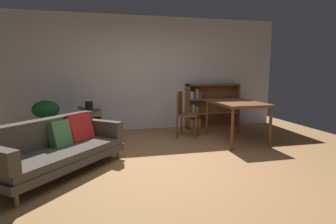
% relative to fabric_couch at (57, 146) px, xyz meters
% --- Properties ---
extents(ground_plane, '(8.16, 8.16, 0.00)m').
position_rel_fabric_couch_xyz_m(ground_plane, '(1.61, -0.15, -0.37)').
color(ground_plane, '#9E7042').
extents(back_wall_panel, '(6.80, 0.10, 2.70)m').
position_rel_fabric_couch_xyz_m(back_wall_panel, '(1.61, 2.55, 0.98)').
color(back_wall_panel, silver).
rests_on(back_wall_panel, ground_plane).
extents(fabric_couch, '(1.82, 1.94, 0.77)m').
position_rel_fabric_couch_xyz_m(fabric_couch, '(0.00, 0.00, 0.00)').
color(fabric_couch, olive).
rests_on(fabric_couch, ground_plane).
extents(media_console, '(0.42, 1.16, 0.56)m').
position_rel_fabric_couch_xyz_m(media_console, '(0.37, 1.75, -0.10)').
color(media_console, brown).
rests_on(media_console, ground_plane).
extents(open_laptop, '(0.41, 0.32, 0.10)m').
position_rel_fabric_couch_xyz_m(open_laptop, '(0.32, 1.98, 0.22)').
color(open_laptop, '#333338').
rests_on(open_laptop, media_console).
extents(desk_speaker, '(0.15, 0.15, 0.27)m').
position_rel_fabric_couch_xyz_m(desk_speaker, '(0.37, 1.44, 0.33)').
color(desk_speaker, black).
rests_on(desk_speaker, media_console).
extents(potted_floor_plant, '(0.50, 0.56, 0.85)m').
position_rel_fabric_couch_xyz_m(potted_floor_plant, '(-0.46, 1.67, 0.17)').
color(potted_floor_plant, '#9E9389').
rests_on(potted_floor_plant, ground_plane).
extents(dining_table, '(0.87, 1.31, 0.80)m').
position_rel_fabric_couch_xyz_m(dining_table, '(3.26, 0.98, 0.35)').
color(dining_table, brown).
rests_on(dining_table, ground_plane).
extents(dining_chair_near, '(0.57, 0.56, 0.99)m').
position_rel_fabric_couch_xyz_m(dining_chair_near, '(2.33, 1.52, 0.18)').
color(dining_chair_near, brown).
rests_on(dining_chair_near, ground_plane).
extents(bookshelf, '(1.37, 0.29, 1.10)m').
position_rel_fabric_couch_xyz_m(bookshelf, '(3.24, 2.39, 0.17)').
color(bookshelf, brown).
rests_on(bookshelf, ground_plane).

